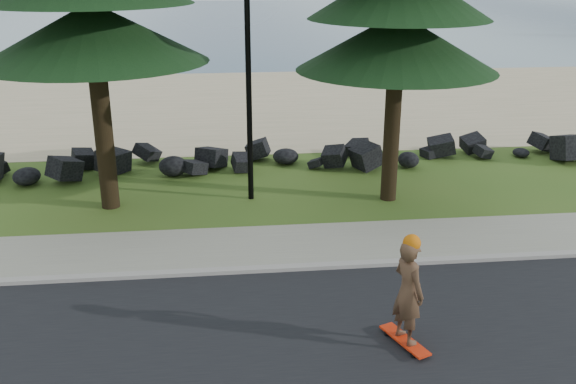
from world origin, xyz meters
name	(u,v)px	position (x,y,z in m)	size (l,w,h in m)	color
ground	(259,252)	(0.00, 0.00, 0.00)	(160.00, 160.00, 0.00)	#395C1C
kerb	(262,269)	(0.00, -0.90, 0.05)	(160.00, 0.20, 0.10)	#A49B93
sidewalk	(258,246)	(0.00, 0.20, 0.04)	(160.00, 2.00, 0.08)	gray
beach_sand	(237,103)	(0.00, 14.50, 0.01)	(160.00, 15.00, 0.01)	tan
ocean	(225,21)	(0.00, 51.00, 0.00)	(160.00, 58.00, 0.01)	#3C5A73
seawall_boulders	(247,169)	(0.00, 5.60, 0.00)	(60.00, 2.40, 1.10)	black
lamp_post	(248,34)	(0.00, 3.20, 4.13)	(0.25, 0.14, 8.14)	black
skateboarder	(408,292)	(2.10, -3.69, 0.97)	(0.62, 1.05, 1.92)	red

